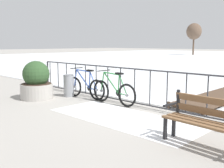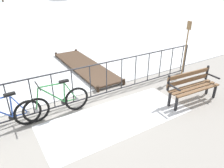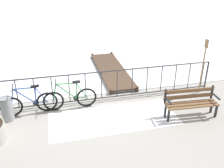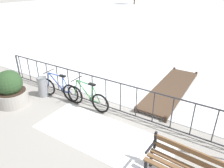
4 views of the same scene
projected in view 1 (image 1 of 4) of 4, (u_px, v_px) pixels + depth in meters
name	position (u px, v px, depth m)	size (l,w,h in m)	color
ground_plane	(134.00, 105.00, 7.71)	(160.00, 160.00, 0.00)	#9E9991
snow_patch	(123.00, 118.00, 6.41)	(3.85, 1.57, 0.01)	white
railing_fence	(135.00, 86.00, 7.63)	(9.06, 0.06, 1.07)	#2D2D33
bicycle_near_railing	(114.00, 92.00, 7.83)	(1.71, 0.52, 0.97)	black
bicycle_second	(85.00, 87.00, 8.67)	(1.71, 0.52, 0.97)	black
park_bench	(211.00, 119.00, 4.48)	(1.63, 0.58, 0.89)	brown
planter_with_shrub	(36.00, 82.00, 8.58)	(1.02, 1.02, 1.22)	#ADA8A0
trash_bin	(69.00, 85.00, 8.97)	(0.35, 0.35, 0.73)	gray
wooden_dock	(218.00, 97.00, 8.34)	(1.10, 4.14, 0.20)	#4C3828
tree_far_west	(194.00, 32.00, 42.21)	(2.34, 2.34, 4.98)	brown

